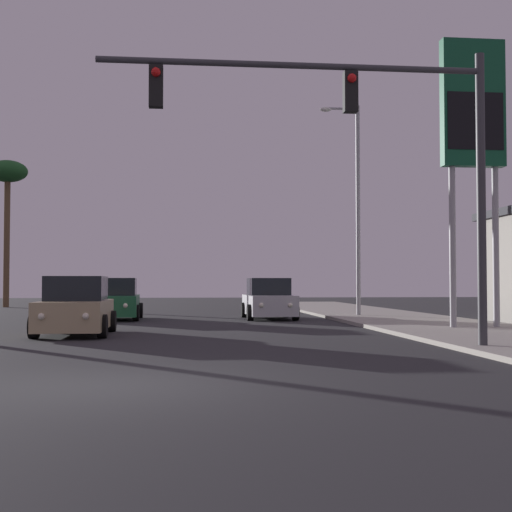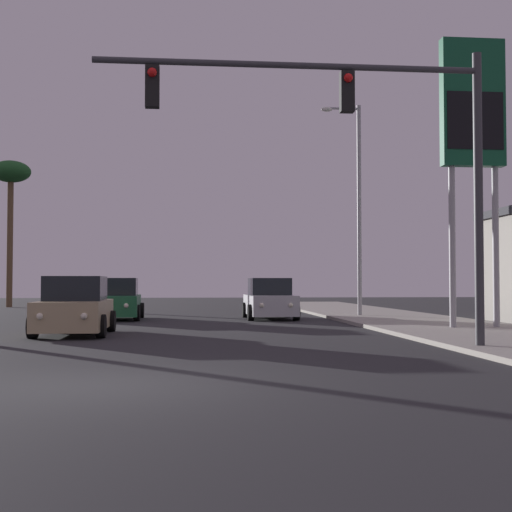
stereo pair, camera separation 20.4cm
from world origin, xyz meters
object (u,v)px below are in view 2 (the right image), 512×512
(car_green, at_px, (117,301))
(car_silver, at_px, (270,300))
(car_tan, at_px, (75,308))
(gas_station_sign, at_px, (473,119))
(traffic_light_mast, at_px, (367,132))
(palm_tree_far, at_px, (11,180))
(street_lamp, at_px, (356,198))

(car_green, xyz_separation_m, car_silver, (6.23, -0.15, 0.00))
(car_silver, bearing_deg, car_tan, 50.72)
(car_green, xyz_separation_m, gas_station_sign, (11.71, -8.04, 5.86))
(traffic_light_mast, height_order, palm_tree_far, palm_tree_far)
(car_tan, height_order, gas_station_sign, gas_station_sign)
(car_silver, relative_size, street_lamp, 0.48)
(gas_station_sign, bearing_deg, street_lamp, 101.08)
(car_green, bearing_deg, street_lamp, -178.81)
(car_tan, distance_m, gas_station_sign, 13.43)
(palm_tree_far, bearing_deg, car_tan, -72.32)
(palm_tree_far, bearing_deg, car_green, -62.56)
(gas_station_sign, height_order, palm_tree_far, gas_station_sign)
(car_tan, xyz_separation_m, palm_tree_far, (-7.54, 23.66, 7.01))
(palm_tree_far, bearing_deg, street_lamp, -39.47)
(car_silver, distance_m, traffic_light_mast, 14.60)
(traffic_light_mast, xyz_separation_m, street_lamp, (3.30, 14.64, 0.33))
(car_green, height_order, gas_station_sign, gas_station_sign)
(street_lamp, bearing_deg, traffic_light_mast, -102.70)
(street_lamp, height_order, gas_station_sign, same)
(car_green, relative_size, car_silver, 1.00)
(traffic_light_mast, bearing_deg, car_silver, 92.07)
(traffic_light_mast, height_order, gas_station_sign, gas_station_sign)
(palm_tree_far, bearing_deg, traffic_light_mast, -63.52)
(car_green, xyz_separation_m, traffic_light_mast, (6.74, -14.18, 4.03))
(car_tan, bearing_deg, traffic_light_mast, 140.39)
(car_green, relative_size, palm_tree_far, 0.48)
(traffic_light_mast, bearing_deg, car_tan, 140.96)
(car_silver, bearing_deg, traffic_light_mast, 91.46)
(car_green, distance_m, car_tan, 8.42)
(car_tan, bearing_deg, palm_tree_far, -72.89)
(car_tan, xyz_separation_m, traffic_light_mast, (7.11, -5.77, 4.03))
(car_green, bearing_deg, car_tan, 86.00)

